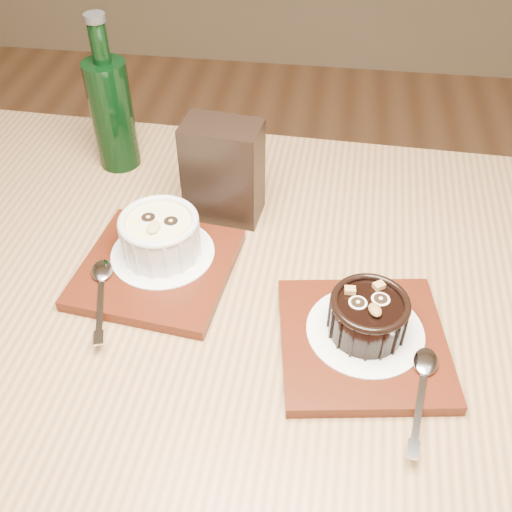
{
  "coord_description": "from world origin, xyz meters",
  "views": [
    {
      "loc": [
        0.06,
        -0.18,
        1.28
      ],
      "look_at": [
        -0.01,
        0.31,
        0.81
      ],
      "focal_mm": 42.0,
      "sensor_mm": 36.0,
      "label": 1
    }
  ],
  "objects_px": {
    "table": "(233,364)",
    "tray_left": "(157,268)",
    "green_bottle": "(112,111)",
    "ramekin_white": "(160,234)",
    "tray_right": "(363,342)",
    "ramekin_dark": "(368,314)",
    "condiment_stand": "(223,171)"
  },
  "relations": [
    {
      "from": "ramekin_white",
      "to": "ramekin_dark",
      "type": "relative_size",
      "value": 1.15
    },
    {
      "from": "tray_left",
      "to": "ramekin_dark",
      "type": "bearing_deg",
      "value": -15.7
    },
    {
      "from": "green_bottle",
      "to": "ramekin_white",
      "type": "bearing_deg",
      "value": -59.76
    },
    {
      "from": "ramekin_white",
      "to": "ramekin_dark",
      "type": "bearing_deg",
      "value": -13.95
    },
    {
      "from": "table",
      "to": "ramekin_white",
      "type": "xyz_separation_m",
      "value": [
        -0.1,
        0.08,
        0.14
      ]
    },
    {
      "from": "table",
      "to": "condiment_stand",
      "type": "relative_size",
      "value": 8.76
    },
    {
      "from": "ramekin_white",
      "to": "green_bottle",
      "type": "xyz_separation_m",
      "value": [
        -0.12,
        0.21,
        0.04
      ]
    },
    {
      "from": "ramekin_white",
      "to": "tray_right",
      "type": "distance_m",
      "value": 0.27
    },
    {
      "from": "ramekin_white",
      "to": "condiment_stand",
      "type": "bearing_deg",
      "value": 67.64
    },
    {
      "from": "table",
      "to": "tray_left",
      "type": "bearing_deg",
      "value": 149.89
    },
    {
      "from": "tray_right",
      "to": "ramekin_white",
      "type": "bearing_deg",
      "value": 157.99
    },
    {
      "from": "green_bottle",
      "to": "table",
      "type": "bearing_deg",
      "value": -52.51
    },
    {
      "from": "table",
      "to": "green_bottle",
      "type": "xyz_separation_m",
      "value": [
        -0.22,
        0.29,
        0.18
      ]
    },
    {
      "from": "table",
      "to": "condiment_stand",
      "type": "bearing_deg",
      "value": 102.01
    },
    {
      "from": "table",
      "to": "tray_right",
      "type": "xyz_separation_m",
      "value": [
        0.15,
        -0.02,
        0.1
      ]
    },
    {
      "from": "table",
      "to": "ramekin_white",
      "type": "bearing_deg",
      "value": 141.26
    },
    {
      "from": "table",
      "to": "tray_right",
      "type": "distance_m",
      "value": 0.18
    },
    {
      "from": "green_bottle",
      "to": "ramekin_dark",
      "type": "bearing_deg",
      "value": -38.75
    },
    {
      "from": "tray_left",
      "to": "ramekin_white",
      "type": "distance_m",
      "value": 0.04
    },
    {
      "from": "ramekin_dark",
      "to": "tray_right",
      "type": "bearing_deg",
      "value": -117.05
    },
    {
      "from": "table",
      "to": "green_bottle",
      "type": "bearing_deg",
      "value": 127.49
    },
    {
      "from": "tray_right",
      "to": "green_bottle",
      "type": "xyz_separation_m",
      "value": [
        -0.37,
        0.31,
        0.08
      ]
    },
    {
      "from": "tray_left",
      "to": "tray_right",
      "type": "bearing_deg",
      "value": -17.74
    },
    {
      "from": "tray_left",
      "to": "condiment_stand",
      "type": "relative_size",
      "value": 1.29
    },
    {
      "from": "tray_right",
      "to": "ramekin_dark",
      "type": "height_order",
      "value": "ramekin_dark"
    },
    {
      "from": "table",
      "to": "ramekin_dark",
      "type": "relative_size",
      "value": 14.3
    },
    {
      "from": "ramekin_white",
      "to": "green_bottle",
      "type": "height_order",
      "value": "green_bottle"
    },
    {
      "from": "tray_left",
      "to": "condiment_stand",
      "type": "xyz_separation_m",
      "value": [
        0.06,
        0.13,
        0.06
      ]
    },
    {
      "from": "tray_left",
      "to": "ramekin_dark",
      "type": "relative_size",
      "value": 2.1
    },
    {
      "from": "ramekin_white",
      "to": "condiment_stand",
      "type": "relative_size",
      "value": 0.7
    },
    {
      "from": "tray_right",
      "to": "ramekin_dark",
      "type": "relative_size",
      "value": 2.1
    },
    {
      "from": "tray_left",
      "to": "tray_right",
      "type": "distance_m",
      "value": 0.27
    }
  ]
}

